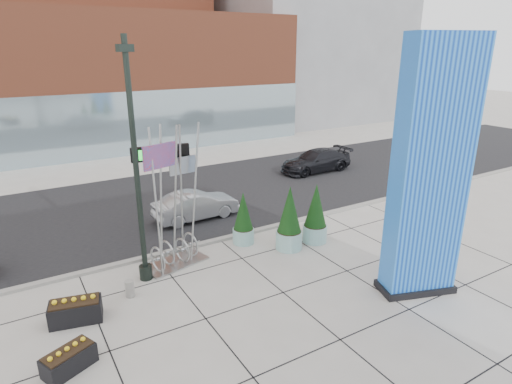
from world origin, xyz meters
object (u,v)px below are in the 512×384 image
lamp_post (138,189)px  overhead_street_sign (155,163)px  public_art_sculpture (174,230)px  car_silver_mid (196,206)px  concrete_bollard (130,289)px  blue_pylon (430,177)px

lamp_post → overhead_street_sign: (1.10, 1.36, 0.50)m
public_art_sculpture → car_silver_mid: 4.79m
overhead_street_sign → car_silver_mid: overhead_street_sign is taller
concrete_bollard → car_silver_mid: car_silver_mid is taller
public_art_sculpture → concrete_bollard: (-2.23, -1.46, -1.17)m
lamp_post → public_art_sculpture: size_ratio=1.54×
lamp_post → car_silver_mid: lamp_post is taller
concrete_bollard → overhead_street_sign: 4.78m
blue_pylon → concrete_bollard: blue_pylon is taller
public_art_sculpture → concrete_bollard: public_art_sculpture is taller
lamp_post → public_art_sculpture: lamp_post is taller
public_art_sculpture → lamp_post: bearing=-170.9°
blue_pylon → public_art_sculpture: size_ratio=1.55×
lamp_post → concrete_bollard: bearing=-133.1°
concrete_bollard → public_art_sculpture: bearing=33.2°
blue_pylon → public_art_sculpture: 9.51m
public_art_sculpture → overhead_street_sign: (-0.28, 0.80, 2.56)m
blue_pylon → lamp_post: 9.86m
overhead_street_sign → car_silver_mid: (2.89, 3.14, -3.33)m
public_art_sculpture → blue_pylon: bearing=-56.0°
overhead_street_sign → car_silver_mid: 5.42m
blue_pylon → public_art_sculpture: bearing=155.4°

